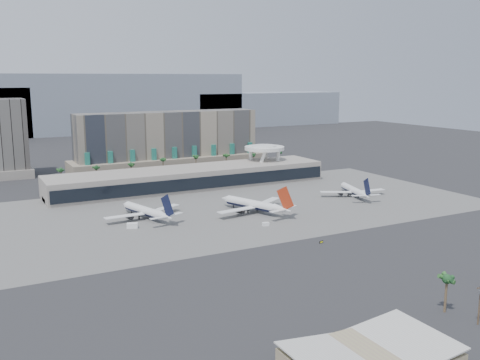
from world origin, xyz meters
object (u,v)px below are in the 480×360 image
utility_pole (480,300)px  airliner_right (354,190)px  airliner_left (146,211)px  service_vehicle_b (266,224)px  airliner_centre (254,205)px  service_vehicle_a (132,226)px  taxiway_sign (321,242)px

utility_pole → airliner_right: (73.24, 140.29, -3.69)m
airliner_left → service_vehicle_b: size_ratio=13.66×
airliner_right → service_vehicle_b: bearing=-142.4°
airliner_centre → service_vehicle_b: airliner_centre is taller
airliner_centre → service_vehicle_a: 61.50m
utility_pole → airliner_centre: airliner_centre is taller
airliner_left → airliner_centre: size_ratio=0.94×
airliner_centre → airliner_right: 67.38m
airliner_left → utility_pole: bearing=-88.8°
service_vehicle_b → taxiway_sign: 33.24m
utility_pole → airliner_right: bearing=62.4°
utility_pole → service_vehicle_b: 111.40m
airliner_left → airliner_centre: airliner_centre is taller
service_vehicle_a → service_vehicle_b: service_vehicle_a is taller
airliner_left → taxiway_sign: bearing=-69.7°
airliner_right → service_vehicle_a: bearing=-161.6°
utility_pole → service_vehicle_b: size_ratio=3.98×
utility_pole → airliner_right: airliner_right is taller
taxiway_sign → utility_pole: bearing=-109.6°
utility_pole → service_vehicle_a: (-55.37, 135.36, -5.98)m
airliner_centre → airliner_right: size_ratio=1.13×
service_vehicle_a → taxiway_sign: bearing=-20.2°
utility_pole → airliner_right: size_ratio=0.31×
airliner_right → airliner_left: bearing=-167.8°
airliner_centre → taxiway_sign: (-0.33, -56.28, -3.53)m
airliner_left → airliner_right: bearing=-19.6°
service_vehicle_a → service_vehicle_b: size_ratio=1.57×
utility_pole → airliner_centre: size_ratio=0.27×
service_vehicle_a → taxiway_sign: size_ratio=2.31×
airliner_left → service_vehicle_a: airliner_left is taller
airliner_left → airliner_centre: bearing=-30.6°
airliner_centre → airliner_right: (67.17, 5.31, -0.55)m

